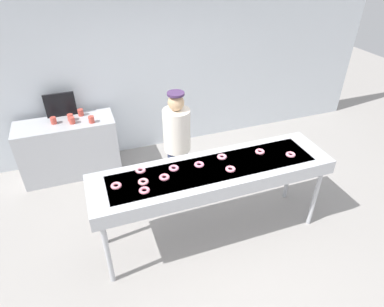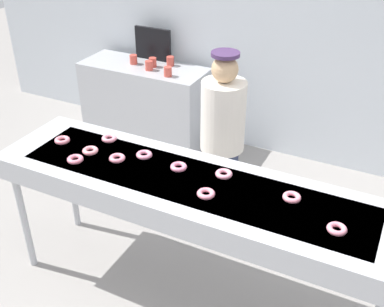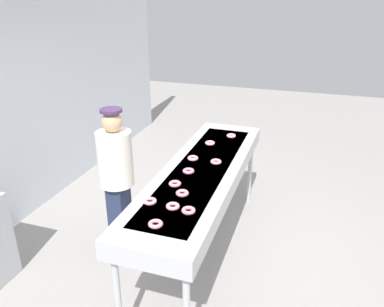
# 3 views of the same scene
# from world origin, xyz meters

# --- Properties ---
(ground_plane) EXTENTS (16.00, 16.00, 0.00)m
(ground_plane) POSITION_xyz_m (0.00, 0.00, 0.00)
(ground_plane) COLOR #9E9993
(back_wall) EXTENTS (8.00, 0.12, 3.02)m
(back_wall) POSITION_xyz_m (0.00, 2.43, 1.51)
(back_wall) COLOR silver
(back_wall) RESTS_ON ground
(fryer_conveyor) EXTENTS (2.83, 0.74, 1.05)m
(fryer_conveyor) POSITION_xyz_m (0.00, 0.00, 0.96)
(fryer_conveyor) COLOR #B7BABF
(fryer_conveyor) RESTS_ON ground
(strawberry_donut_0) EXTENTS (0.12, 0.12, 0.03)m
(strawberry_donut_0) POSITION_xyz_m (-0.43, 0.12, 1.07)
(strawberry_donut_0) COLOR pink
(strawberry_donut_0) RESTS_ON fryer_conveyor
(strawberry_donut_1) EXTENTS (0.14, 0.14, 0.03)m
(strawberry_donut_1) POSITION_xyz_m (0.65, 0.10, 1.07)
(strawberry_donut_1) COLOR pink
(strawberry_donut_1) RESTS_ON fryer_conveyor
(strawberry_donut_2) EXTENTS (0.16, 0.16, 0.03)m
(strawberry_donut_2) POSITION_xyz_m (0.16, -0.11, 1.07)
(strawberry_donut_2) COLOR pink
(strawberry_donut_2) RESTS_ON fryer_conveyor
(strawberry_donut_3) EXTENTS (0.15, 0.15, 0.03)m
(strawberry_donut_3) POSITION_xyz_m (-0.58, 0.00, 1.07)
(strawberry_donut_3) COLOR pink
(strawberry_donut_3) RESTS_ON fryer_conveyor
(strawberry_donut_4) EXTENTS (0.15, 0.15, 0.03)m
(strawberry_donut_4) POSITION_xyz_m (-0.14, 0.09, 1.07)
(strawberry_donut_4) COLOR pink
(strawberry_donut_4) RESTS_ON fryer_conveyor
(strawberry_donut_5) EXTENTS (0.16, 0.16, 0.03)m
(strawberry_donut_5) POSITION_xyz_m (-0.79, 0.21, 1.07)
(strawberry_donut_5) COLOR pink
(strawberry_donut_5) RESTS_ON fryer_conveyor
(strawberry_donut_6) EXTENTS (0.16, 0.16, 0.03)m
(strawberry_donut_6) POSITION_xyz_m (0.97, -0.09, 1.07)
(strawberry_donut_6) COLOR pink
(strawberry_donut_6) RESTS_ON fryer_conveyor
(strawberry_donut_7) EXTENTS (0.15, 0.15, 0.03)m
(strawberry_donut_7) POSITION_xyz_m (-0.81, 0.00, 1.07)
(strawberry_donut_7) COLOR pink
(strawberry_donut_7) RESTS_ON fryer_conveyor
(strawberry_donut_8) EXTENTS (0.16, 0.16, 0.03)m
(strawberry_donut_8) POSITION_xyz_m (-0.83, -0.14, 1.07)
(strawberry_donut_8) COLOR pink
(strawberry_donut_8) RESTS_ON fryer_conveyor
(strawberry_donut_9) EXTENTS (0.15, 0.15, 0.03)m
(strawberry_donut_9) POSITION_xyz_m (0.17, 0.15, 1.07)
(strawberry_donut_9) COLOR pink
(strawberry_donut_9) RESTS_ON fryer_conveyor
(strawberry_donut_10) EXTENTS (0.12, 0.12, 0.03)m
(strawberry_donut_10) POSITION_xyz_m (-1.10, 0.03, 1.07)
(strawberry_donut_10) COLOR pink
(strawberry_donut_10) RESTS_ON fryer_conveyor
(worker_baker) EXTENTS (0.37, 0.37, 1.63)m
(worker_baker) POSITION_xyz_m (-0.15, 0.89, 0.94)
(worker_baker) COLOR #232D4B
(worker_baker) RESTS_ON ground
(prep_counter) EXTENTS (1.46, 0.57, 0.93)m
(prep_counter) POSITION_xyz_m (-1.59, 1.98, 0.46)
(prep_counter) COLOR #B7BABF
(prep_counter) RESTS_ON ground
(paper_cup_0) EXTENTS (0.08, 0.08, 0.10)m
(paper_cup_0) POSITION_xyz_m (-1.32, 2.13, 0.98)
(paper_cup_0) COLOR #CC4C3F
(paper_cup_0) RESTS_ON prep_counter
(paper_cup_1) EXTENTS (0.08, 0.08, 0.10)m
(paper_cup_1) POSITION_xyz_m (-1.19, 1.83, 0.98)
(paper_cup_1) COLOR #CC4C3F
(paper_cup_1) RESTS_ON prep_counter
(paper_cup_2) EXTENTS (0.08, 0.08, 0.10)m
(paper_cup_2) POSITION_xyz_m (-1.72, 1.99, 0.98)
(paper_cup_2) COLOR #CC4C3F
(paper_cup_2) RESTS_ON prep_counter
(paper_cup_3) EXTENTS (0.08, 0.08, 0.10)m
(paper_cup_3) POSITION_xyz_m (-1.46, 1.90, 0.98)
(paper_cup_3) COLOR #CC4C3F
(paper_cup_3) RESTS_ON prep_counter
(paper_cup_4) EXTENTS (0.08, 0.08, 0.10)m
(paper_cup_4) POSITION_xyz_m (-1.48, 2.00, 0.98)
(paper_cup_4) COLOR #CC4C3F
(paper_cup_4) RESTS_ON prep_counter
(menu_display) EXTENTS (0.45, 0.04, 0.37)m
(menu_display) POSITION_xyz_m (-1.59, 2.21, 1.11)
(menu_display) COLOR black
(menu_display) RESTS_ON prep_counter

